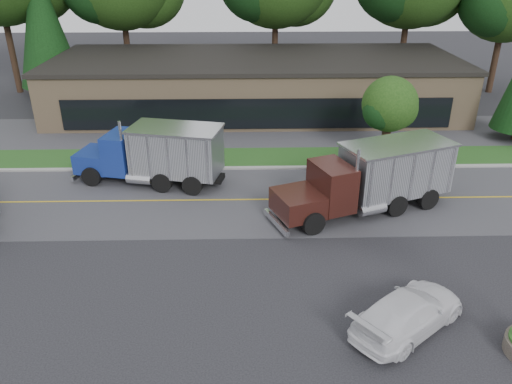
# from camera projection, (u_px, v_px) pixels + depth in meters

# --- Properties ---
(ground) EXTENTS (140.00, 140.00, 0.00)m
(ground) POSITION_uv_depth(u_px,v_px,m) (218.00, 310.00, 18.45)
(ground) COLOR #37373C
(ground) RESTS_ON ground
(road) EXTENTS (60.00, 8.00, 0.02)m
(road) POSITION_uv_depth(u_px,v_px,m) (226.00, 200.00, 26.55)
(road) COLOR #55555A
(road) RESTS_ON ground
(center_line) EXTENTS (60.00, 0.12, 0.01)m
(center_line) POSITION_uv_depth(u_px,v_px,m) (226.00, 200.00, 26.55)
(center_line) COLOR gold
(center_line) RESTS_ON ground
(curb) EXTENTS (60.00, 0.30, 0.12)m
(curb) POSITION_uv_depth(u_px,v_px,m) (228.00, 169.00, 30.33)
(curb) COLOR #9E9E99
(curb) RESTS_ON ground
(grass_verge) EXTENTS (60.00, 3.40, 0.03)m
(grass_verge) POSITION_uv_depth(u_px,v_px,m) (229.00, 158.00, 31.95)
(grass_verge) COLOR #204C1A
(grass_verge) RESTS_ON ground
(far_parking) EXTENTS (60.00, 7.00, 0.02)m
(far_parking) POSITION_uv_depth(u_px,v_px,m) (230.00, 132.00, 36.44)
(far_parking) COLOR #55555A
(far_parking) RESTS_ON ground
(strip_mall) EXTENTS (32.00, 12.00, 4.00)m
(strip_mall) POSITION_uv_depth(u_px,v_px,m) (256.00, 85.00, 41.01)
(strip_mall) COLOR tan
(strip_mall) RESTS_ON ground
(evergreen_left) EXTENTS (5.26, 5.26, 11.95)m
(evergreen_left) POSITION_uv_depth(u_px,v_px,m) (43.00, 21.00, 42.23)
(evergreen_left) COLOR #382619
(evergreen_left) RESTS_ON ground
(tree_verge) EXTENTS (3.63, 3.42, 5.18)m
(tree_verge) POSITION_uv_depth(u_px,v_px,m) (390.00, 107.00, 30.76)
(tree_verge) COLOR #382619
(tree_verge) RESTS_ON ground
(dump_truck_blue) EXTENTS (8.62, 4.28, 3.36)m
(dump_truck_blue) POSITION_uv_depth(u_px,v_px,m) (157.00, 153.00, 27.78)
(dump_truck_blue) COLOR black
(dump_truck_blue) RESTS_ON ground
(dump_truck_maroon) EXTENTS (9.55, 5.66, 3.36)m
(dump_truck_maroon) POSITION_uv_depth(u_px,v_px,m) (374.00, 176.00, 24.92)
(dump_truck_maroon) COLOR black
(dump_truck_maroon) RESTS_ON ground
(rally_car) EXTENTS (5.02, 4.53, 1.40)m
(rally_car) POSITION_uv_depth(u_px,v_px,m) (409.00, 312.00, 17.27)
(rally_car) COLOR white
(rally_car) RESTS_ON ground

